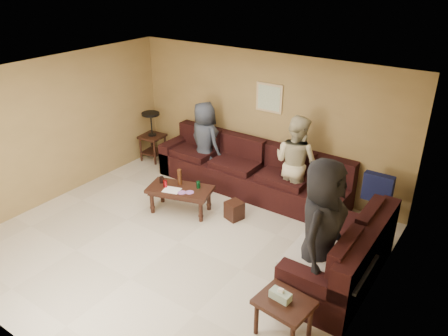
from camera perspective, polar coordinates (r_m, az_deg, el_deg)
name	(u,v)px	position (r m, az deg, el deg)	size (l,w,h in m)	color
room	(174,142)	(6.02, -6.59, 3.40)	(5.60, 5.50, 2.50)	beige
sectional_sofa	(275,199)	(7.32, 6.63, -3.99)	(4.65, 2.90, 0.97)	black
coffee_table	(180,191)	(7.41, -5.77, -3.04)	(1.19, 0.83, 0.73)	black
end_table_left	(152,136)	(9.37, -9.36, 4.20)	(0.51, 0.51, 1.06)	black
side_table_right	(284,306)	(5.16, 7.80, -17.38)	(0.65, 0.56, 0.64)	black
waste_bin	(234,210)	(7.29, 1.35, -5.54)	(0.26, 0.26, 0.31)	black
wall_art	(269,98)	(7.88, 5.93, 9.10)	(0.52, 0.04, 0.52)	tan
person_left	(205,141)	(8.40, -2.51, 3.54)	(0.75, 0.49, 1.54)	#323946
person_middle	(295,162)	(7.45, 9.31, 0.73)	(0.81, 0.63, 1.66)	beige
person_right	(321,230)	(5.50, 12.53, -7.91)	(0.92, 0.60, 1.88)	black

